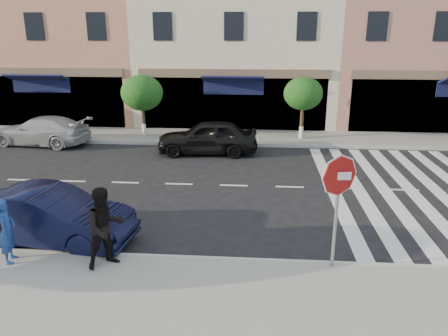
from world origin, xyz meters
TOP-DOWN VIEW (x-y plane):
  - ground at (0.00, 0.00)m, footprint 120.00×120.00m
  - sidewalk_near at (0.00, -3.75)m, footprint 60.00×4.50m
  - sidewalk_far at (0.00, 11.00)m, footprint 60.00×3.00m
  - building_west_mid at (-11.00, 17.00)m, footprint 10.00×9.00m
  - building_centre at (-0.50, 17.00)m, footprint 11.00×9.00m
  - building_east_mid at (11.50, 17.00)m, footprint 13.00×9.00m
  - street_tree_wb at (-5.00, 10.80)m, footprint 2.10×2.10m
  - street_tree_c at (3.00, 10.80)m, footprint 1.90×1.90m
  - stop_sign at (2.59, -1.67)m, footprint 0.95×0.16m
  - photographer at (-4.95, -2.00)m, footprint 0.50×0.65m
  - walker at (-2.60, -2.00)m, footprint 1.17×1.15m
  - car_near_mid at (-4.58, -0.70)m, footprint 4.62×2.13m
  - car_far_left at (-9.62, 9.10)m, footprint 4.92×2.51m
  - car_far_mid at (-1.42, 8.15)m, footprint 4.55×2.02m

SIDE VIEW (x-z plane):
  - ground at x=0.00m, z-range 0.00..0.00m
  - sidewalk_near at x=0.00m, z-range 0.00..0.15m
  - sidewalk_far at x=0.00m, z-range 0.00..0.15m
  - car_far_left at x=-9.62m, z-range 0.00..1.37m
  - car_near_mid at x=-4.58m, z-range 0.00..1.47m
  - car_far_mid at x=-1.42m, z-range 0.00..1.52m
  - photographer at x=-4.95m, z-range 0.15..1.73m
  - walker at x=-2.60m, z-range 0.15..2.05m
  - stop_sign at x=2.59m, z-range 0.75..3.44m
  - street_tree_wb at x=-5.00m, z-range 0.78..3.84m
  - street_tree_c at x=3.00m, z-range 0.84..3.87m
  - building_centre at x=-0.50m, z-range 0.00..11.00m
  - building_east_mid at x=11.50m, z-range 0.00..13.00m
  - building_west_mid at x=-11.00m, z-range 0.00..14.00m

